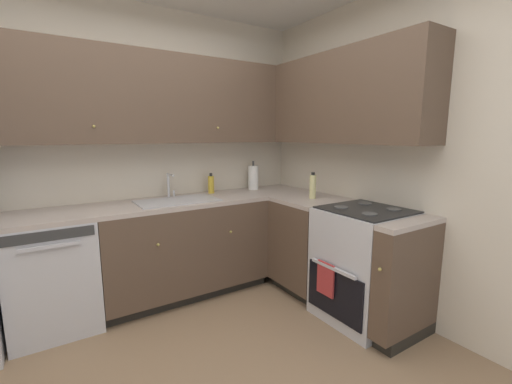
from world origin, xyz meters
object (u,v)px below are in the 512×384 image
soap_bottle (211,184)px  oil_bottle (313,186)px  paper_towel_roll (253,177)px  oven_range (364,264)px  dishwasher (53,274)px

soap_bottle → oil_bottle: oil_bottle is taller
soap_bottle → paper_towel_roll: size_ratio=0.65×
soap_bottle → oil_bottle: bearing=-48.9°
oven_range → paper_towel_roll: size_ratio=3.32×
oven_range → dishwasher: bearing=150.6°
dishwasher → oil_bottle: bearing=-15.6°
soap_bottle → oil_bottle: size_ratio=0.84×
oil_bottle → oven_range: bearing=-88.3°
soap_bottle → paper_towel_roll: bearing=-2.3°
dishwasher → oil_bottle: size_ratio=3.55×
dishwasher → soap_bottle: size_ratio=4.23×
dishwasher → paper_towel_roll: 2.00m
dishwasher → paper_towel_roll: size_ratio=2.73×
oven_range → soap_bottle: size_ratio=5.14×
dishwasher → oven_range: size_ratio=0.82×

